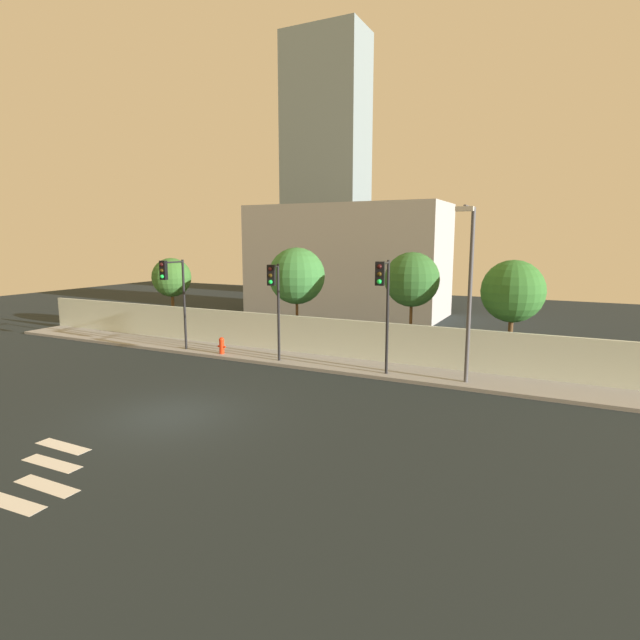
% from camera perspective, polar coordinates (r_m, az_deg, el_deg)
% --- Properties ---
extents(ground_plane, '(80.00, 80.00, 0.00)m').
position_cam_1_polar(ground_plane, '(17.47, -16.52, -10.25)').
color(ground_plane, black).
extents(sidewalk, '(36.00, 2.40, 0.15)m').
position_cam_1_polar(sidewalk, '(23.83, -3.01, -4.51)').
color(sidewalk, gray).
rests_on(sidewalk, ground).
extents(perimeter_wall, '(36.00, 0.18, 1.80)m').
position_cam_1_polar(perimeter_wall, '(24.73, -1.56, -1.68)').
color(perimeter_wall, silver).
rests_on(perimeter_wall, sidewalk).
extents(crosswalk_marking, '(3.50, 3.04, 0.01)m').
position_cam_1_polar(crosswalk_marking, '(14.65, -28.64, -14.87)').
color(crosswalk_marking, silver).
rests_on(crosswalk_marking, ground).
extents(traffic_light_left, '(0.34, 1.64, 4.53)m').
position_cam_1_polar(traffic_light_left, '(25.59, -16.24, 3.80)').
color(traffic_light_left, black).
rests_on(traffic_light_left, sidewalk).
extents(traffic_light_center, '(0.40, 1.09, 4.44)m').
position_cam_1_polar(traffic_light_center, '(22.47, -5.15, 3.21)').
color(traffic_light_center, black).
rests_on(traffic_light_center, sidewalk).
extents(traffic_light_right, '(0.44, 1.82, 4.70)m').
position_cam_1_polar(traffic_light_right, '(19.88, 7.18, 3.04)').
color(traffic_light_right, black).
rests_on(traffic_light_right, sidewalk).
extents(street_lamp_curbside, '(0.60, 1.93, 6.71)m').
position_cam_1_polar(street_lamp_curbside, '(19.82, 16.47, 4.22)').
color(street_lamp_curbside, '#4C4C51').
rests_on(street_lamp_curbside, sidewalk).
extents(fire_hydrant, '(0.44, 0.26, 0.82)m').
position_cam_1_polar(fire_hydrant, '(25.09, -11.03, -2.77)').
color(fire_hydrant, red).
rests_on(fire_hydrant, sidewalk).
extents(roadside_tree_leftmost, '(2.28, 2.28, 4.59)m').
position_cam_1_polar(roadside_tree_leftmost, '(31.15, -16.39, 4.61)').
color(roadside_tree_leftmost, brown).
rests_on(roadside_tree_leftmost, ground).
extents(roadside_tree_midleft, '(2.92, 2.92, 5.26)m').
position_cam_1_polar(roadside_tree_midleft, '(26.16, -2.64, 4.98)').
color(roadside_tree_midleft, brown).
rests_on(roadside_tree_midleft, ground).
extents(roadside_tree_midright, '(2.54, 2.54, 5.10)m').
position_cam_1_polar(roadside_tree_midright, '(23.81, 10.33, 4.49)').
color(roadside_tree_midright, brown).
rests_on(roadside_tree_midright, ground).
extents(roadside_tree_rightmost, '(2.66, 2.66, 4.82)m').
position_cam_1_polar(roadside_tree_rightmost, '(23.02, 20.92, 3.02)').
color(roadside_tree_rightmost, brown).
rests_on(roadside_tree_rightmost, ground).
extents(low_building_distant, '(14.85, 6.00, 8.20)m').
position_cam_1_polar(low_building_distant, '(38.67, 2.97, 6.76)').
color(low_building_distant, '#A7A7A7').
rests_on(low_building_distant, ground).
extents(tower_on_skyline, '(7.99, 5.00, 25.58)m').
position_cam_1_polar(tower_on_skyline, '(53.16, 0.67, 16.80)').
color(tower_on_skyline, gray).
rests_on(tower_on_skyline, ground).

